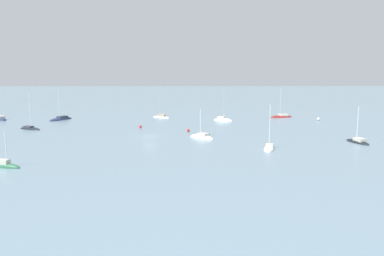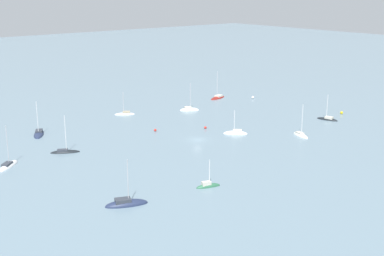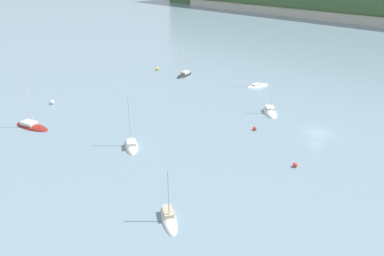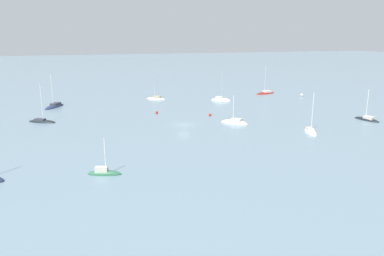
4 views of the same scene
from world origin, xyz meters
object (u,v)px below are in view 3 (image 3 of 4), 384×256
(sailboat_1, at_px, (257,86))
(mooring_buoy_0, at_px, (255,128))
(sailboat_5, at_px, (169,219))
(mooring_buoy_3, at_px, (295,165))
(sailboat_4, at_px, (32,127))
(mooring_buoy_2, at_px, (157,69))
(sailboat_7, at_px, (270,112))
(mooring_buoy_1, at_px, (52,102))
(sailboat_10, at_px, (184,75))
(sailboat_8, at_px, (132,146))

(sailboat_1, xyz_separation_m, mooring_buoy_0, (14.67, -21.10, 0.26))
(sailboat_5, xyz_separation_m, mooring_buoy_3, (4.12, 21.53, 0.23))
(sailboat_4, height_order, mooring_buoy_2, sailboat_4)
(sailboat_7, xyz_separation_m, mooring_buoy_1, (-35.93, -28.73, 0.36))
(mooring_buoy_0, distance_m, mooring_buoy_1, 43.46)
(sailboat_1, bearing_deg, sailboat_10, 124.50)
(sailboat_4, xyz_separation_m, sailboat_8, (19.45, 8.26, 0.01))
(sailboat_7, relative_size, sailboat_8, 0.75)
(sailboat_10, bearing_deg, sailboat_8, 20.37)
(sailboat_5, height_order, mooring_buoy_3, sailboat_5)
(mooring_buoy_3, bearing_deg, sailboat_10, 154.92)
(mooring_buoy_2, bearing_deg, mooring_buoy_3, -19.79)
(sailboat_4, relative_size, mooring_buoy_2, 11.57)
(sailboat_1, height_order, sailboat_5, sailboat_1)
(sailboat_8, distance_m, mooring_buoy_1, 28.25)
(sailboat_8, relative_size, mooring_buoy_3, 13.62)
(sailboat_7, height_order, mooring_buoy_1, sailboat_7)
(sailboat_5, distance_m, mooring_buoy_0, 29.20)
(sailboat_7, height_order, mooring_buoy_3, sailboat_7)
(mooring_buoy_2, xyz_separation_m, mooring_buoy_3, (55.46, -19.96, -0.08))
(mooring_buoy_3, bearing_deg, sailboat_8, -149.65)
(sailboat_4, distance_m, mooring_buoy_2, 43.58)
(sailboat_5, xyz_separation_m, sailboat_10, (-42.16, 43.19, -0.01))
(sailboat_4, xyz_separation_m, mooring_buoy_1, (-8.80, 8.32, 0.34))
(sailboat_1, xyz_separation_m, mooring_buoy_1, (-24.04, -40.84, 0.36))
(sailboat_10, relative_size, mooring_buoy_1, 8.97)
(sailboat_1, distance_m, mooring_buoy_1, 47.39)
(sailboat_4, relative_size, mooring_buoy_3, 14.24)
(mooring_buoy_1, xyz_separation_m, mooring_buoy_2, (-4.57, 33.16, -0.01))
(mooring_buoy_0, bearing_deg, sailboat_7, 107.22)
(sailboat_7, bearing_deg, sailboat_5, -29.16)
(sailboat_5, distance_m, sailboat_8, 20.29)
(sailboat_8, height_order, mooring_buoy_1, sailboat_8)
(sailboat_5, bearing_deg, sailboat_1, 147.27)
(sailboat_8, height_order, mooring_buoy_0, sailboat_8)
(sailboat_10, bearing_deg, mooring_buoy_2, -93.28)
(sailboat_10, bearing_deg, sailboat_1, 93.38)
(sailboat_4, bearing_deg, sailboat_10, 79.06)
(mooring_buoy_0, xyz_separation_m, mooring_buoy_3, (12.18, -6.54, 0.01))
(mooring_buoy_0, relative_size, mooring_buoy_3, 0.98)
(sailboat_8, relative_size, mooring_buoy_1, 10.72)
(sailboat_5, bearing_deg, sailboat_7, 138.77)
(sailboat_7, xyz_separation_m, sailboat_10, (-31.31, 6.13, 0.03))
(sailboat_4, distance_m, sailboat_10, 43.38)
(sailboat_4, xyz_separation_m, sailboat_10, (-4.19, 43.17, 0.01))
(sailboat_10, bearing_deg, mooring_buoy_3, 51.19)
(sailboat_5, bearing_deg, mooring_buoy_0, 138.48)
(sailboat_1, xyz_separation_m, sailboat_7, (11.89, -12.11, 0.01))
(mooring_buoy_1, bearing_deg, sailboat_1, 59.52)
(sailboat_4, relative_size, sailboat_7, 1.39)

